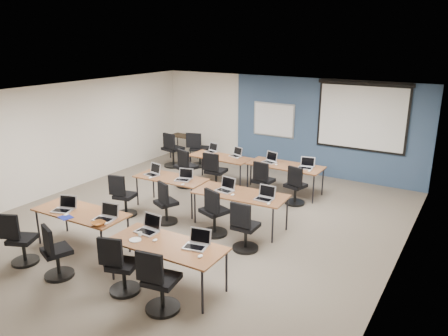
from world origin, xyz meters
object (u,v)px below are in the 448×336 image
Objects in this scene: laptop_4 at (153,172)px; laptop_7 at (265,196)px; laptop_2 at (149,227)px; training_table_mid_right at (240,195)px; task_chair_0 at (20,243)px; task_chair_10 at (263,184)px; laptop_0 at (64,207)px; task_chair_6 at (214,216)px; task_chair_2 at (120,270)px; task_chair_4 at (123,199)px; utility_table at (184,138)px; task_chair_3 at (159,286)px; training_table_back_right at (285,167)px; task_chair_5 at (166,206)px; task_chair_8 at (186,171)px; task_chair_9 at (215,175)px; laptop_10 at (270,160)px; task_chair_1 at (55,256)px; training_table_mid_left at (171,180)px; laptop_9 at (236,154)px; training_table_front_right at (167,246)px; laptop_1 at (106,215)px; training_table_back_left at (220,158)px; whiteboard at (274,120)px; task_chair_7 at (244,230)px; laptop_3 at (197,243)px; laptop_6 at (226,187)px; training_table_front_left at (81,214)px; laptop_11 at (306,165)px; spare_chair_a at (198,152)px; task_chair_11 at (295,189)px; laptop_5 at (184,177)px; spare_chair_b at (172,153)px.

laptop_4 is 2.89m from laptop_7.
training_table_mid_right is at bearing 82.56° from laptop_2.
task_chair_10 is (2.21, 4.92, 0.01)m from task_chair_0.
laptop_0 is at bearing -173.81° from laptop_2.
task_chair_2 is at bearing -73.25° from task_chair_6.
task_chair_4 is 1.05× the size of utility_table.
task_chair_0 is at bearing 173.64° from task_chair_3.
training_table_back_right is 1.89× the size of task_chair_3.
task_chair_5 reaches higher than training_table_mid_right.
task_chair_9 is at bearing 30.03° from task_chair_8.
task_chair_6 is 2.96× the size of laptop_10.
task_chair_1 is 0.99× the size of task_chair_10.
task_chair_1 reaches higher than training_table_mid_left.
training_table_front_right is at bearing -53.60° from laptop_9.
laptop_7 is (0.94, 3.04, 0.40)m from task_chair_2.
task_chair_8 reaches higher than task_chair_1.
laptop_2 is (0.97, 0.00, 0.00)m from laptop_1.
task_chair_10 is (1.54, -0.56, -0.28)m from training_table_back_left.
task_chair_9 reaches higher than training_table_back_left.
utility_table is (-2.62, 1.20, -0.13)m from laptop_9.
task_chair_3 is 0.97× the size of task_chair_8.
whiteboard reaches higher than task_chair_2.
task_chair_7 is 2.63m from task_chair_10.
laptop_3 is at bearing 0.68° from laptop_2.
training_table_mid_left is 1.71× the size of task_chair_10.
training_table_front_right is 6.14× the size of laptop_9.
training_table_back_right is 3.33m from task_chair_5.
laptop_2 is at bearing -83.51° from laptop_6.
laptop_1 is at bearing -105.69° from laptop_6.
laptop_1 is 3.94m from task_chair_9.
utility_table is (-1.77, 3.59, -0.14)m from laptop_4.
training_table_mid_right is 1.65m from task_chair_10.
laptop_11 is (2.53, 4.71, 0.11)m from training_table_front_left.
spare_chair_a is at bearing 71.55° from task_chair_0.
task_chair_10 reaches higher than task_chair_11.
task_chair_6 is at bearing -94.01° from training_table_back_right.
training_table_back_right is 5.76× the size of laptop_5.
task_chair_7 is at bearing -35.39° from laptop_6.
training_table_mid_left is at bearing 43.64° from task_chair_4.
laptop_3 is 2.63m from task_chair_5.
training_table_front_left is 1.73× the size of spare_chair_b.
task_chair_7 is at bearing 26.87° from laptop_1.
training_table_front_right is 1.82× the size of task_chair_8.
laptop_3 is 0.38× the size of utility_table.
task_chair_7 is 1.07× the size of utility_table.
laptop_5 is at bearing -0.66° from training_table_mid_left.
laptop_1 is at bearing -85.34° from laptop_10.
laptop_6 is at bearing 99.71° from laptop_3.
task_chair_1 is at bearing -137.54° from laptop_2.
task_chair_6 is 3.03m from laptop_10.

